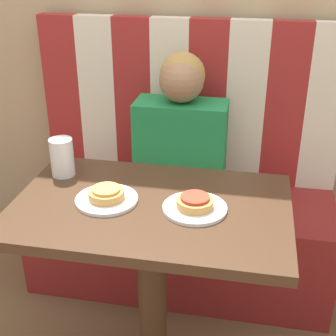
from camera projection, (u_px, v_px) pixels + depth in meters
booth_seat at (179, 238)px, 2.23m from camera, size 1.38×0.50×0.47m
booth_backrest at (189, 102)px, 2.16m from camera, size 1.38×0.06×0.75m
dining_table at (151, 237)px, 1.54m from camera, size 0.88×0.58×0.76m
person at (181, 131)px, 2.00m from camera, size 0.39×0.21×0.65m
plate_left at (107, 200)px, 1.50m from camera, size 0.20×0.20×0.01m
plate_right at (195, 208)px, 1.45m from camera, size 0.20×0.20×0.01m
pizza_left at (106, 193)px, 1.49m from camera, size 0.12×0.12×0.04m
pizza_right at (195, 202)px, 1.44m from camera, size 0.12×0.12×0.04m
drinking_cup at (62, 157)px, 1.64m from camera, size 0.08×0.08×0.14m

